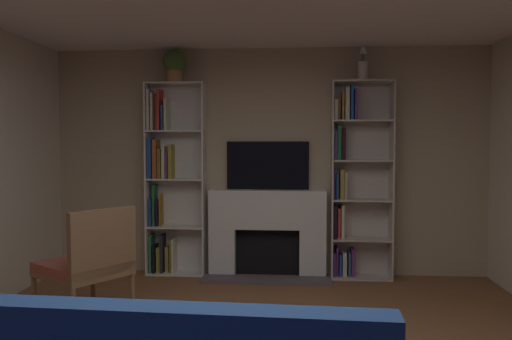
{
  "coord_description": "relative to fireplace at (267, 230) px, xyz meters",
  "views": [
    {
      "loc": [
        0.31,
        -2.9,
        1.54
      ],
      "look_at": [
        0.0,
        1.26,
        1.33
      ],
      "focal_mm": 36.0,
      "sensor_mm": 36.0,
      "label": 1
    }
  ],
  "objects": [
    {
      "name": "vase_with_flowers",
      "position": [
        1.08,
        -0.03,
        1.87
      ],
      "size": [
        0.11,
        0.11,
        0.39
      ],
      "color": "silver",
      "rests_on": "bookshelf_right"
    },
    {
      "name": "fireplace",
      "position": [
        0.0,
        0.0,
        0.0
      ],
      "size": [
        1.46,
        0.53,
        1.0
      ],
      "color": "silver",
      "rests_on": "ground_plane"
    },
    {
      "name": "bookshelf_left",
      "position": [
        -1.17,
        0.02,
        0.58
      ],
      "size": [
        0.69,
        0.26,
        2.25
      ],
      "color": "silver",
      "rests_on": "ground_plane"
    },
    {
      "name": "tv",
      "position": [
        0.0,
        0.09,
        0.76
      ],
      "size": [
        0.96,
        0.06,
        0.56
      ],
      "primitive_type": "cube",
      "color": "black",
      "rests_on": "fireplace"
    },
    {
      "name": "potted_plant",
      "position": [
        -1.08,
        -0.03,
        1.93
      ],
      "size": [
        0.27,
        0.27,
        0.38
      ],
      "color": "#A07548",
      "rests_on": "bookshelf_left"
    },
    {
      "name": "armchair",
      "position": [
        -1.45,
        -1.69,
        -0.01
      ],
      "size": [
        0.89,
        0.88,
        1.0
      ],
      "color": "brown",
      "rests_on": "ground_plane"
    },
    {
      "name": "wall_back_accent",
      "position": [
        0.0,
        0.15,
        0.8
      ],
      "size": [
        5.2,
        0.06,
        2.66
      ],
      "primitive_type": "cube",
      "color": "tan",
      "rests_on": "ground_plane"
    },
    {
      "name": "bookshelf_right",
      "position": [
        0.99,
        0.02,
        0.6
      ],
      "size": [
        0.69,
        0.3,
        2.25
      ],
      "color": "beige",
      "rests_on": "ground_plane"
    }
  ]
}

